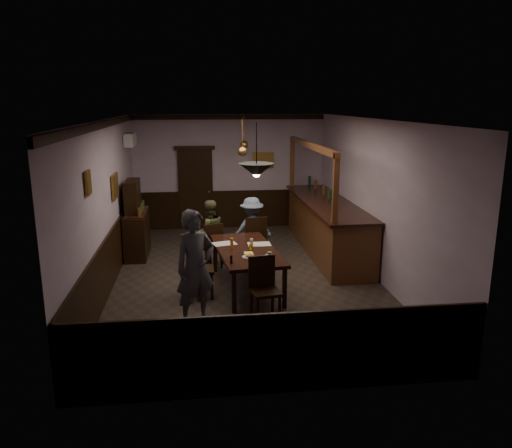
{
  "coord_description": "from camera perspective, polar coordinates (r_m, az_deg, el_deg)",
  "views": [
    {
      "loc": [
        -0.88,
        -9.11,
        3.32
      ],
      "look_at": [
        0.18,
        -0.39,
        1.15
      ],
      "focal_mm": 35.0,
      "sensor_mm": 36.0,
      "label": 1
    }
  ],
  "objects": [
    {
      "name": "picture_back",
      "position": [
        13.28,
        0.84,
        7.29
      ],
      "size": [
        0.55,
        0.04,
        0.42
      ],
      "color": "olive",
      "rests_on": "ground"
    },
    {
      "name": "pastry_ring_b",
      "position": [
        8.43,
        -0.63,
        -3.62
      ],
      "size": [
        0.13,
        0.13,
        0.04
      ],
      "primitive_type": "torus",
      "color": "#C68C47",
      "rests_on": "pastry_plate"
    },
    {
      "name": "bar_counter",
      "position": [
        11.29,
        8.03,
        -0.11
      ],
      "size": [
        1.02,
        4.37,
        2.45
      ],
      "color": "#4F2C15",
      "rests_on": "ground"
    },
    {
      "name": "door_back",
      "position": [
        13.25,
        -6.91,
        3.91
      ],
      "size": [
        0.9,
        0.06,
        2.1
      ],
      "primitive_type": "cube",
      "color": "black",
      "rests_on": "ground"
    },
    {
      "name": "picture_left_large",
      "position": [
        10.16,
        -15.81,
        4.18
      ],
      "size": [
        0.04,
        0.62,
        0.48
      ],
      "color": "olive",
      "rests_on": "ground"
    },
    {
      "name": "pendant_brass_mid",
      "position": [
        10.54,
        -1.56,
        8.3
      ],
      "size": [
        0.2,
        0.2,
        0.81
      ],
      "color": "#BF8C3F",
      "rests_on": "ground"
    },
    {
      "name": "newspaper_right",
      "position": [
        9.2,
        0.37,
        -2.32
      ],
      "size": [
        0.42,
        0.3,
        0.01
      ],
      "primitive_type": "cube",
      "rotation": [
        0.0,
        0.0,
        0.0
      ],
      "color": "silver",
      "rests_on": "dining_table"
    },
    {
      "name": "water_glass",
      "position": [
        9.04,
        -0.51,
        -2.15
      ],
      "size": [
        0.06,
        0.06,
        0.15
      ],
      "primitive_type": "cylinder",
      "color": "silver",
      "rests_on": "dining_table"
    },
    {
      "name": "chair_far_left",
      "position": [
        10.14,
        -5.04,
        -2.23
      ],
      "size": [
        0.51,
        0.51,
        0.94
      ],
      "rotation": [
        0.0,
        0.0,
        3.42
      ],
      "color": "black",
      "rests_on": "ground"
    },
    {
      "name": "napkin",
      "position": [
        8.69,
        -0.87,
        -3.31
      ],
      "size": [
        0.17,
        0.17,
        0.0
      ],
      "primitive_type": "cube",
      "rotation": [
        0.0,
        0.0,
        0.11
      ],
      "color": "#FFF55D",
      "rests_on": "dining_table"
    },
    {
      "name": "pastry_plate",
      "position": [
        8.45,
        -0.85,
        -3.78
      ],
      "size": [
        0.22,
        0.22,
        0.01
      ],
      "primitive_type": "cylinder",
      "color": "white",
      "rests_on": "dining_table"
    },
    {
      "name": "chair_far_right",
      "position": [
        10.27,
        -0.13,
        -1.66
      ],
      "size": [
        0.5,
        0.5,
        1.04
      ],
      "rotation": [
        0.0,
        0.0,
        3.26
      ],
      "color": "black",
      "rests_on": "ground"
    },
    {
      "name": "beer_glass",
      "position": [
        8.91,
        -2.8,
        -2.23
      ],
      "size": [
        0.06,
        0.06,
        0.2
      ],
      "primitive_type": "cylinder",
      "color": "#BF721E",
      "rests_on": "dining_table"
    },
    {
      "name": "chair_near",
      "position": [
        7.79,
        0.89,
        -7.01
      ],
      "size": [
        0.49,
        0.49,
        0.99
      ],
      "rotation": [
        0.0,
        0.0,
        0.17
      ],
      "color": "black",
      "rests_on": "ground"
    },
    {
      "name": "newspaper_left",
      "position": [
        9.26,
        -3.62,
        -2.25
      ],
      "size": [
        0.48,
        0.39,
        0.01
      ],
      "primitive_type": "cube",
      "rotation": [
        0.0,
        0.0,
        0.25
      ],
      "color": "silver",
      "rests_on": "dining_table"
    },
    {
      "name": "pendant_brass_far",
      "position": [
        12.19,
        -1.35,
        9.06
      ],
      "size": [
        0.2,
        0.2,
        0.81
      ],
      "color": "#BF8C3F",
      "rests_on": "ground"
    },
    {
      "name": "ac_unit",
      "position": [
        12.13,
        -14.19,
        9.34
      ],
      "size": [
        0.2,
        0.85,
        0.3
      ],
      "color": "white",
      "rests_on": "ground"
    },
    {
      "name": "person_seated_right",
      "position": [
        10.51,
        -0.48,
        -0.63
      ],
      "size": [
        0.98,
        0.69,
        1.38
      ],
      "primitive_type": "imported",
      "rotation": [
        0.0,
        0.0,
        3.35
      ],
      "color": "slate",
      "rests_on": "ground"
    },
    {
      "name": "pendant_iron",
      "position": [
        7.85,
        0.05,
        6.15
      ],
      "size": [
        0.56,
        0.56,
        0.85
      ],
      "color": "black",
      "rests_on": "ground"
    },
    {
      "name": "coffee_cup",
      "position": [
        8.47,
        1.57,
        -3.45
      ],
      "size": [
        0.09,
        0.09,
        0.07
      ],
      "primitive_type": "imported",
      "rotation": [
        0.0,
        0.0,
        0.11
      ],
      "color": "white",
      "rests_on": "saucer"
    },
    {
      "name": "person_standing",
      "position": [
        7.57,
        -6.96,
        -4.98
      ],
      "size": [
        0.77,
        0.68,
        1.77
      ],
      "primitive_type": "imported",
      "rotation": [
        0.0,
        0.0,
        0.5
      ],
      "color": "#4E5059",
      "rests_on": "ground"
    },
    {
      "name": "saucer",
      "position": [
        8.53,
        1.49,
        -3.62
      ],
      "size": [
        0.15,
        0.15,
        0.01
      ],
      "primitive_type": "cylinder",
      "color": "white",
      "rests_on": "dining_table"
    },
    {
      "name": "pastry_ring_a",
      "position": [
        8.43,
        -0.78,
        -3.62
      ],
      "size": [
        0.13,
        0.13,
        0.04
      ],
      "primitive_type": "torus",
      "color": "#C68C47",
      "rests_on": "pastry_plate"
    },
    {
      "name": "dining_table",
      "position": [
        8.96,
        -1.12,
        -3.23
      ],
      "size": [
        1.23,
        2.3,
        0.75
      ],
      "rotation": [
        0.0,
        0.0,
        0.11
      ],
      "color": "black",
      "rests_on": "ground"
    },
    {
      "name": "picture_left_small",
      "position": [
        7.76,
        -18.64,
        4.48
      ],
      "size": [
        0.04,
        0.28,
        0.36
      ],
      "color": "olive",
      "rests_on": "ground"
    },
    {
      "name": "soda_can",
      "position": [
        8.81,
        -0.58,
        -2.68
      ],
      "size": [
        0.07,
        0.07,
        0.12
      ],
      "primitive_type": "cylinder",
      "color": "gold",
      "rests_on": "dining_table"
    },
    {
      "name": "chair_side",
      "position": [
        8.68,
        -6.92,
        -4.69
      ],
      "size": [
        0.46,
        0.46,
        1.05
      ],
      "rotation": [
        0.0,
        0.0,
        1.56
      ],
      "color": "black",
      "rests_on": "ground"
    },
    {
      "name": "room",
      "position": [
        9.33,
        -1.37,
        2.62
      ],
      "size": [
        5.01,
        8.01,
        3.01
      ],
      "color": "#2D2621",
      "rests_on": "ground"
    },
    {
      "name": "sideboard",
      "position": [
        11.19,
        -13.55,
        -0.21
      ],
      "size": [
        0.45,
        1.27,
        1.68
      ],
      "color": "black",
      "rests_on": "ground"
    },
    {
      "name": "pepper_mill",
      "position": [
        8.14,
        -2.84,
        -4.03
      ],
      "size": [
        0.04,
        0.04,
        0.14
      ],
      "primitive_type": "cylinder",
      "color": "black",
      "rests_on": "dining_table"
    },
    {
      "name": "person_seated_left",
      "position": [
        10.36,
        -5.35,
        -0.96
      ],
      "size": [
        0.78,
        0.68,
        1.36
      ],
      "primitive_type": "imported",
      "rotation": [
        0.0,
        0.0,
        3.43
      ],
      "color": "#4F5231",
      "rests_on": "ground"
    }
  ]
}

